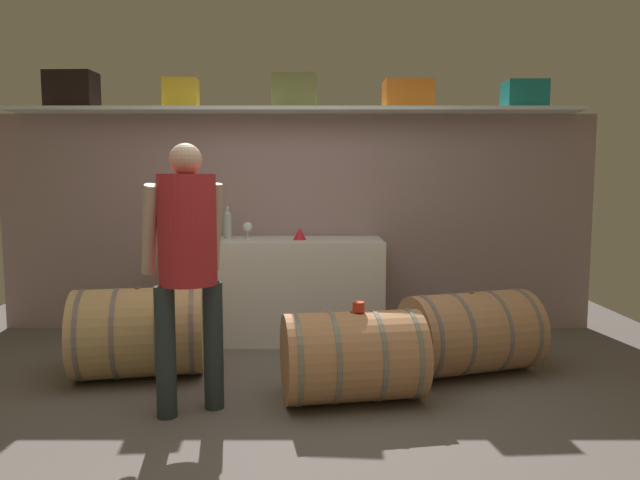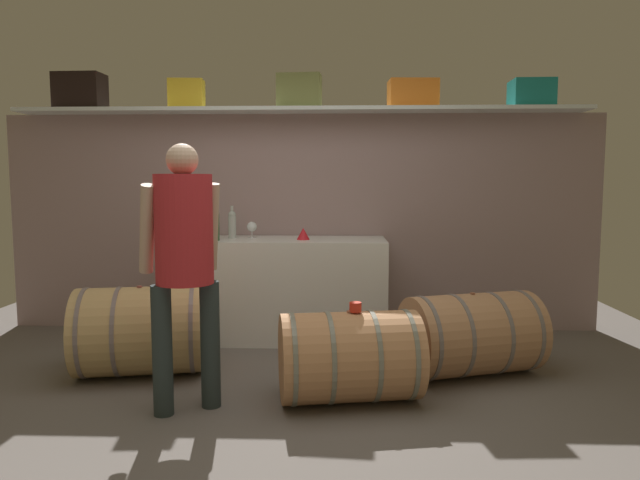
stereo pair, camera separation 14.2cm
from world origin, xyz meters
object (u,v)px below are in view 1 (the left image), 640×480
wine_bottle_clear (227,224)px  wine_barrel_far (139,332)px  toolcase_black (71,90)px  toolcase_teal (524,95)px  wine_glass (247,227)px  tasting_cup (358,307)px  red_funnel (299,234)px  work_cabinet (276,289)px  toolcase_yellow (180,94)px  winemaker_pouring (187,250)px  wine_barrel_flank (470,333)px  toolcase_orange (407,95)px  wine_barrel_near (352,356)px  toolcase_olive (294,91)px  wine_bottle_green (211,224)px

wine_bottle_clear → wine_barrel_far: 1.31m
toolcase_black → toolcase_teal: bearing=1.8°
wine_glass → tasting_cup: 1.77m
red_funnel → work_cabinet: bearing=165.9°
toolcase_yellow → wine_glass: size_ratio=2.11×
winemaker_pouring → wine_barrel_far: bearing=100.1°
work_cabinet → wine_glass: 0.59m
wine_bottle_clear → wine_barrel_flank: 2.19m
toolcase_orange → wine_barrel_far: size_ratio=0.43×
red_funnel → wine_barrel_near: bearing=-74.8°
toolcase_orange → wine_barrel_near: toolcase_orange is taller
toolcase_black → work_cabinet: size_ratio=0.23×
wine_barrel_far → tasting_cup: 1.57m
toolcase_teal → toolcase_olive: bearing=-178.9°
wine_bottle_green → wine_barrel_flank: bearing=-20.7°
wine_bottle_clear → tasting_cup: bearing=-55.0°
wine_barrel_flank → tasting_cup: tasting_cup is taller
toolcase_olive → tasting_cup: 2.30m
wine_bottle_green → tasting_cup: size_ratio=4.14×
toolcase_olive → wine_barrel_far: (-1.03, -1.20, -1.81)m
wine_glass → wine_barrel_near: 1.84m
wine_glass → toolcase_teal: bearing=3.5°
wine_bottle_clear → toolcase_olive: bearing=17.3°
wine_bottle_clear → wine_barrel_near: 1.91m
toolcase_olive → wine_barrel_near: 2.51m
tasting_cup → winemaker_pouring: bearing=-169.8°
toolcase_orange → wine_bottle_green: 2.02m
toolcase_yellow → wine_barrel_flank: size_ratio=0.29×
wine_barrel_near → tasting_cup: (0.04, 0.00, 0.31)m
toolcase_yellow → wine_bottle_green: size_ratio=0.97×
wine_bottle_green → red_funnel: bearing=8.3°
toolcase_black → wine_barrel_far: bearing=-51.2°
red_funnel → toolcase_olive: bearing=99.9°
wine_barrel_far → tasting_cup: wine_barrel_far is taller
wine_glass → winemaker_pouring: size_ratio=0.09×
toolcase_orange → wine_barrel_far: (-2.01, -1.20, -1.79)m
toolcase_black → toolcase_orange: (2.91, 0.00, -0.04)m
toolcase_orange → wine_barrel_near: bearing=-112.1°
wine_bottle_green → wine_barrel_near: 1.81m
toolcase_olive → tasting_cup: size_ratio=5.08×
red_funnel → tasting_cup: 1.46m
toolcase_orange → red_funnel: size_ratio=3.76×
work_cabinet → wine_barrel_far: bearing=-132.2°
wine_bottle_green → toolcase_orange: bearing=13.2°
toolcase_yellow → wine_barrel_far: toolcase_yellow is taller
toolcase_yellow → wine_barrel_near: 2.83m
toolcase_teal → toolcase_yellow: bearing=-178.9°
toolcase_black → tasting_cup: bearing=-32.7°
red_funnel → winemaker_pouring: (-0.59, -1.54, 0.05)m
toolcase_olive → toolcase_teal: size_ratio=1.10×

